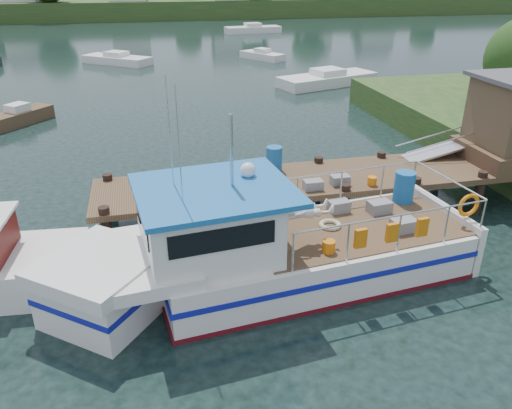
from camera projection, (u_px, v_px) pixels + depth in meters
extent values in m
plane|color=black|center=(274.00, 217.00, 17.39)|extent=(160.00, 160.00, 0.00)
cube|color=#324C1F|center=(157.00, 7.00, 90.71)|extent=(140.00, 24.00, 3.00)
cylinder|color=#332114|center=(50.00, 6.00, 78.94)|extent=(0.60, 0.60, 4.80)
cylinder|color=#332114|center=(122.00, 10.00, 83.30)|extent=(0.60, 0.60, 3.00)
cylinder|color=#332114|center=(187.00, 6.00, 87.15)|extent=(0.60, 0.60, 3.60)
cylinder|color=#332114|center=(253.00, 5.00, 85.71)|extent=(0.60, 0.60, 4.20)
cylinder|color=#332114|center=(311.00, 1.00, 89.55)|extent=(0.60, 0.60, 4.80)
cylinder|color=#332114|center=(362.00, 5.00, 93.91)|extent=(0.60, 0.60, 3.00)
cylinder|color=#332114|center=(427.00, 4.00, 92.48)|extent=(0.60, 0.60, 3.60)
cube|color=#503A26|center=(331.00, 178.00, 17.23)|extent=(16.00, 3.00, 0.20)
cylinder|color=black|center=(108.00, 236.00, 14.86)|extent=(0.32, 0.32, 1.90)
cylinder|color=black|center=(111.00, 200.00, 17.15)|extent=(0.32, 0.32, 1.90)
cylinder|color=black|center=(191.00, 227.00, 15.36)|extent=(0.32, 0.32, 1.90)
cylinder|color=black|center=(183.00, 193.00, 17.65)|extent=(0.32, 0.32, 1.90)
cylinder|color=black|center=(270.00, 219.00, 15.87)|extent=(0.32, 0.32, 1.90)
cylinder|color=black|center=(252.00, 187.00, 18.15)|extent=(0.32, 0.32, 1.90)
cylinder|color=black|center=(344.00, 211.00, 16.37)|extent=(0.32, 0.32, 1.90)
cylinder|color=black|center=(317.00, 181.00, 18.66)|extent=(0.32, 0.32, 1.90)
cylinder|color=black|center=(413.00, 204.00, 16.87)|extent=(0.32, 0.32, 1.90)
cylinder|color=black|center=(379.00, 176.00, 19.16)|extent=(0.32, 0.32, 1.90)
cylinder|color=black|center=(478.00, 197.00, 17.37)|extent=(0.32, 0.32, 1.90)
cylinder|color=black|center=(438.00, 170.00, 19.66)|extent=(0.32, 0.32, 1.90)
cylinder|color=black|center=(493.00, 165.00, 20.16)|extent=(0.32, 0.32, 1.90)
cube|color=#503A26|center=(510.00, 152.00, 18.47)|extent=(3.20, 3.00, 0.60)
cube|color=#A5A8AD|center=(440.00, 150.00, 18.82)|extent=(3.34, 0.90, 0.79)
cylinder|color=silver|center=(449.00, 141.00, 18.25)|extent=(3.34, 0.05, 0.76)
cylinder|color=silver|center=(437.00, 134.00, 18.96)|extent=(3.34, 0.05, 0.76)
cube|color=slate|center=(313.00, 185.00, 16.04)|extent=(0.60, 0.40, 0.30)
cube|color=slate|center=(340.00, 180.00, 16.42)|extent=(0.60, 0.40, 0.30)
cylinder|color=orange|center=(372.00, 181.00, 16.36)|extent=(0.30, 0.30, 0.28)
cylinder|color=#1759A0|center=(274.00, 159.00, 17.43)|extent=(0.56, 0.56, 0.85)
cube|color=silver|center=(310.00, 255.00, 13.89)|extent=(8.67, 4.25, 1.28)
cube|color=silver|center=(104.00, 294.00, 12.23)|extent=(3.33, 3.33, 1.28)
cube|color=silver|center=(99.00, 266.00, 11.89)|extent=(3.63, 3.65, 0.39)
cube|color=silver|center=(147.00, 259.00, 12.23)|extent=(2.57, 3.40, 0.33)
cube|color=#131999|center=(311.00, 250.00, 13.82)|extent=(8.79, 4.30, 0.16)
cube|color=#131999|center=(103.00, 288.00, 12.16)|extent=(3.38, 3.38, 0.16)
cube|color=#560C14|center=(310.00, 273.00, 14.14)|extent=(8.79, 4.28, 0.16)
cube|color=#503A26|center=(355.00, 227.00, 14.01)|extent=(6.31, 3.66, 0.04)
cube|color=silver|center=(441.00, 227.00, 15.13)|extent=(0.59, 3.35, 1.50)
cube|color=silver|center=(207.00, 224.00, 12.39)|extent=(3.42, 3.22, 1.67)
cube|color=black|center=(223.00, 240.00, 11.01)|extent=(2.44, 0.32, 0.56)
cube|color=black|center=(193.00, 189.00, 13.49)|extent=(2.44, 0.32, 0.56)
cube|color=black|center=(142.00, 222.00, 11.78)|extent=(0.27, 2.00, 0.56)
cube|color=#1B62AA|center=(215.00, 190.00, 12.08)|extent=(4.12, 3.63, 0.13)
cylinder|color=silver|center=(231.00, 151.00, 11.80)|extent=(0.10, 0.10, 1.78)
cylinder|color=silver|center=(179.00, 146.00, 10.74)|extent=(0.03, 0.03, 2.67)
cylinder|color=silver|center=(170.00, 132.00, 11.69)|extent=(0.03, 0.03, 2.67)
sphere|color=silver|center=(248.00, 170.00, 12.66)|extent=(0.44, 0.44, 0.40)
cylinder|color=silver|center=(396.00, 216.00, 12.30)|extent=(5.54, 0.67, 0.05)
cylinder|color=silver|center=(337.00, 172.00, 14.92)|extent=(5.54, 0.67, 0.05)
cylinder|color=silver|center=(449.00, 179.00, 14.44)|extent=(0.39, 3.05, 0.05)
cylinder|color=silver|center=(293.00, 253.00, 11.71)|extent=(0.05, 0.05, 1.06)
cylinder|color=silver|center=(251.00, 201.00, 14.33)|extent=(0.05, 0.05, 1.06)
cylinder|color=silver|center=(348.00, 243.00, 12.14)|extent=(0.05, 0.05, 1.06)
cylinder|color=silver|center=(297.00, 194.00, 14.76)|extent=(0.05, 0.05, 1.06)
cylinder|color=silver|center=(399.00, 234.00, 12.57)|extent=(0.05, 0.05, 1.06)
cylinder|color=silver|center=(341.00, 188.00, 15.19)|extent=(0.05, 0.05, 1.06)
cylinder|color=silver|center=(446.00, 225.00, 13.00)|extent=(0.05, 0.05, 1.06)
cylinder|color=silver|center=(382.00, 182.00, 15.62)|extent=(0.05, 0.05, 1.06)
cylinder|color=silver|center=(483.00, 218.00, 13.35)|extent=(0.05, 0.05, 1.06)
cylinder|color=silver|center=(414.00, 177.00, 15.97)|extent=(0.05, 0.05, 1.06)
cube|color=slate|center=(403.00, 225.00, 13.69)|extent=(0.71, 0.52, 0.36)
cube|color=slate|center=(379.00, 207.00, 14.73)|extent=(0.71, 0.52, 0.36)
cube|color=slate|center=(339.00, 206.00, 14.78)|extent=(0.66, 0.49, 0.36)
cylinder|color=#1759A0|center=(404.00, 187.00, 15.31)|extent=(0.69, 0.69, 0.98)
cylinder|color=orange|center=(329.00, 247.00, 12.68)|extent=(0.37, 0.37, 0.33)
torus|color=#BFB28C|center=(330.00, 225.00, 13.97)|extent=(0.69, 0.69, 0.13)
torus|color=orange|center=(469.00, 205.00, 13.89)|extent=(0.70, 0.19, 0.69)
cube|color=orange|center=(361.00, 238.00, 12.19)|extent=(0.32, 0.15, 0.50)
cube|color=orange|center=(392.00, 233.00, 12.45)|extent=(0.32, 0.15, 0.50)
cube|color=orange|center=(422.00, 227.00, 12.72)|extent=(0.32, 0.15, 0.50)
imported|color=silver|center=(295.00, 211.00, 12.71)|extent=(0.54, 0.76, 1.96)
cube|color=#503A26|center=(19.00, 117.00, 27.68)|extent=(3.43, 3.80, 0.71)
cube|color=silver|center=(17.00, 108.00, 27.45)|extent=(1.39, 1.42, 0.45)
cube|color=silver|center=(253.00, 30.00, 66.31)|extent=(7.48, 3.06, 0.79)
cube|color=silver|center=(253.00, 25.00, 66.05)|extent=(2.18, 1.91, 0.51)
cube|color=silver|center=(262.00, 56.00, 47.07)|extent=(3.77, 4.71, 0.64)
cube|color=silver|center=(262.00, 51.00, 46.86)|extent=(1.62, 1.67, 0.41)
cube|color=silver|center=(327.00, 80.00, 36.81)|extent=(7.96, 4.72, 0.75)
cube|color=silver|center=(328.00, 72.00, 36.56)|extent=(2.56, 2.36, 0.48)
cube|color=silver|center=(117.00, 60.00, 44.89)|extent=(6.37, 5.69, 0.69)
cube|color=silver|center=(116.00, 54.00, 44.67)|extent=(2.36, 2.32, 0.44)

